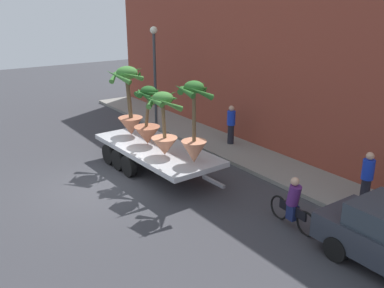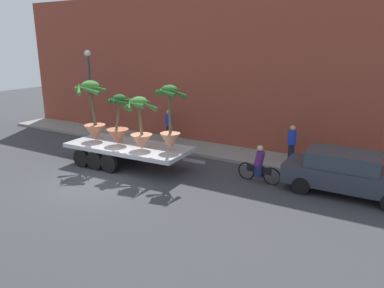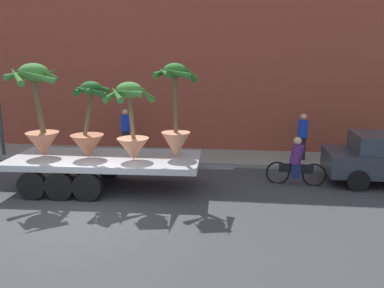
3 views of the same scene
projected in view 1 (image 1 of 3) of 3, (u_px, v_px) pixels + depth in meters
ground_plane at (103, 187)px, 14.35m from camera, size 60.00×60.00×0.00m
sidewalk at (236, 150)px, 17.65m from camera, size 24.00×2.20×0.15m
building_facade at (270, 56)px, 17.31m from camera, size 24.00×1.20×7.90m
flatbed_trailer at (153, 151)px, 15.63m from camera, size 6.65×2.52×0.98m
potted_palm_rear at (164, 126)px, 14.24m from camera, size 1.46×1.36×2.24m
potted_palm_middle at (194, 128)px, 13.48m from camera, size 1.30×1.23×2.75m
potted_palm_front at (129, 102)px, 16.41m from camera, size 1.70×1.71×2.75m
potted_palm_extra at (148, 122)px, 15.37m from camera, size 1.21×1.06×2.24m
cyclist at (293, 205)px, 11.63m from camera, size 1.84×0.38×1.54m
pedestrian_near_gate at (367, 178)px, 12.51m from camera, size 0.36×0.36×1.71m
pedestrian_far_left at (231, 124)px, 18.02m from camera, size 0.36×0.36×1.71m
street_lamp at (155, 63)px, 20.30m from camera, size 0.36×0.36×4.83m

